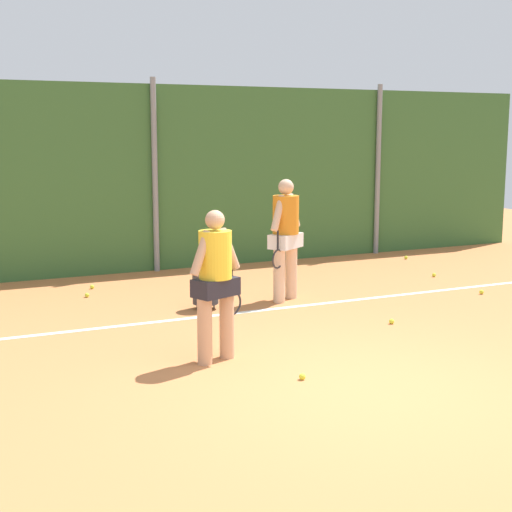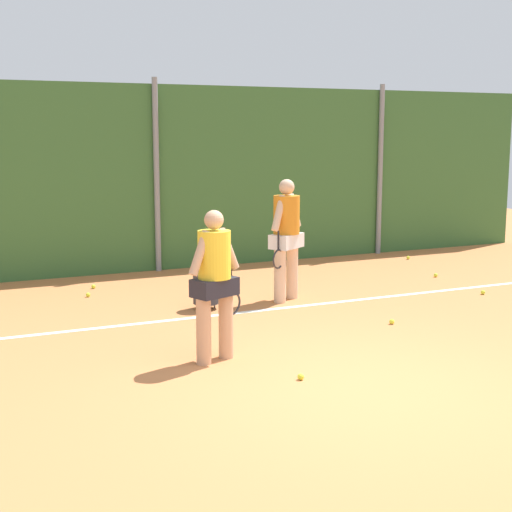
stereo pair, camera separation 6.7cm
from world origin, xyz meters
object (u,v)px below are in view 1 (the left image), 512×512
at_px(player_foreground_near, 216,278).
at_px(tennis_ball_9, 482,292).
at_px(tennis_ball_3, 87,295).
at_px(tennis_ball_10, 392,321).
at_px(tennis_ball_7, 434,275).
at_px(player_midcourt, 286,233).
at_px(ball_hopper, 205,288).
at_px(tennis_ball_5, 406,257).
at_px(tennis_ball_2, 92,287).
at_px(tennis_ball_11, 302,377).

relative_size(player_foreground_near, tennis_ball_9, 24.75).
height_order(tennis_ball_3, tennis_ball_10, same).
distance_m(tennis_ball_7, tennis_ball_9, 1.42).
height_order(player_midcourt, ball_hopper, player_midcourt).
distance_m(tennis_ball_5, tennis_ball_7, 1.78).
bearing_deg(tennis_ball_3, tennis_ball_2, 70.41).
relative_size(player_midcourt, tennis_ball_11, 26.85).
distance_m(player_foreground_near, tennis_ball_11, 1.40).
bearing_deg(player_foreground_near, ball_hopper, 51.50).
xyz_separation_m(player_foreground_near, tennis_ball_5, (5.75, 4.46, -0.88)).
bearing_deg(tennis_ball_3, tennis_ball_10, -44.79).
bearing_deg(player_foreground_near, player_midcourt, 28.48).
xyz_separation_m(player_foreground_near, tennis_ball_7, (5.11, 2.79, -0.88)).
bearing_deg(tennis_ball_10, player_foreground_near, -169.40).
distance_m(ball_hopper, tennis_ball_7, 4.41).
relative_size(tennis_ball_5, tennis_ball_10, 1.00).
height_order(tennis_ball_3, tennis_ball_11, same).
height_order(tennis_ball_2, tennis_ball_9, same).
relative_size(ball_hopper, tennis_ball_9, 7.78).
bearing_deg(tennis_ball_9, tennis_ball_10, -158.54).
distance_m(tennis_ball_9, tennis_ball_10, 2.45).
xyz_separation_m(player_midcourt, tennis_ball_10, (0.62, -1.79, -0.96)).
xyz_separation_m(tennis_ball_3, tennis_ball_9, (5.51, -2.31, 0.00)).
relative_size(ball_hopper, tennis_ball_3, 7.78).
xyz_separation_m(tennis_ball_3, tennis_ball_10, (3.23, -3.20, 0.00)).
height_order(ball_hopper, tennis_ball_3, ball_hopper).
bearing_deg(tennis_ball_3, tennis_ball_9, -22.74).
distance_m(tennis_ball_5, tennis_ball_10, 5.05).
distance_m(ball_hopper, tennis_ball_3, 1.98).
bearing_deg(tennis_ball_2, tennis_ball_5, 1.82).
height_order(player_midcourt, tennis_ball_2, player_midcourt).
height_order(tennis_ball_9, tennis_ball_11, same).
bearing_deg(player_foreground_near, tennis_ball_3, 78.98).
bearing_deg(ball_hopper, tennis_ball_9, -11.84).
relative_size(tennis_ball_5, tennis_ball_7, 1.00).
xyz_separation_m(player_midcourt, tennis_ball_5, (3.75, 2.17, -0.96)).
distance_m(tennis_ball_5, tennis_ball_9, 3.18).
relative_size(tennis_ball_2, tennis_ball_9, 1.00).
height_order(tennis_ball_3, tennis_ball_9, same).
height_order(tennis_ball_5, tennis_ball_11, same).
bearing_deg(tennis_ball_10, tennis_ball_9, 21.46).
bearing_deg(player_foreground_near, tennis_ball_2, 75.07).
distance_m(player_midcourt, tennis_ball_10, 2.13).
bearing_deg(tennis_ball_3, tennis_ball_5, 6.85).
bearing_deg(tennis_ball_11, tennis_ball_3, 103.90).
relative_size(tennis_ball_3, tennis_ball_7, 1.00).
relative_size(player_midcourt, tennis_ball_10, 26.85).
bearing_deg(tennis_ball_7, player_midcourt, -170.77).
xyz_separation_m(tennis_ball_7, tennis_ball_11, (-4.57, -3.73, 0.00)).
relative_size(tennis_ball_2, tennis_ball_10, 1.00).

